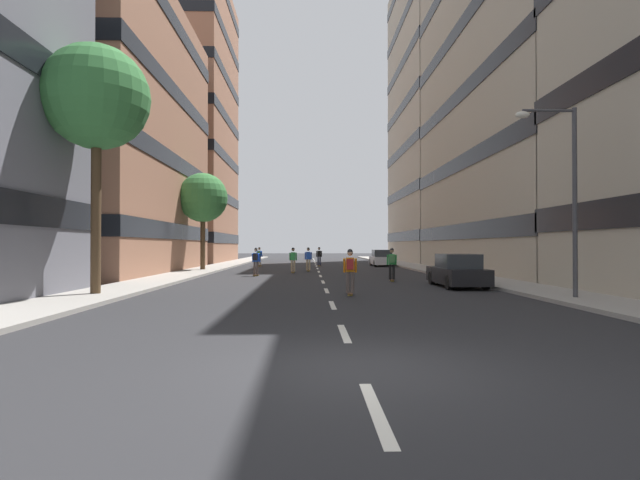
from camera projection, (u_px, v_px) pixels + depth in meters
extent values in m
plane|color=#28282B|center=(319.00, 271.00, 36.44)|extent=(173.13, 173.13, 0.00)
cube|color=#9E9991|center=(212.00, 268.00, 39.84)|extent=(2.71, 79.35, 0.14)
cube|color=#9E9991|center=(422.00, 268.00, 40.26)|extent=(2.71, 79.35, 0.14)
cube|color=silver|center=(376.00, 411.00, 5.60)|extent=(0.16, 2.20, 0.01)
cube|color=silver|center=(344.00, 333.00, 10.60)|extent=(0.16, 2.20, 0.01)
cube|color=silver|center=(332.00, 305.00, 15.60)|extent=(0.16, 2.20, 0.01)
cube|color=silver|center=(327.00, 291.00, 20.60)|extent=(0.16, 2.20, 0.01)
cube|color=silver|center=(323.00, 282.00, 25.59)|extent=(0.16, 2.20, 0.01)
cube|color=silver|center=(321.00, 276.00, 30.59)|extent=(0.16, 2.20, 0.01)
cube|color=silver|center=(319.00, 272.00, 35.59)|extent=(0.16, 2.20, 0.01)
cube|color=silver|center=(317.00, 269.00, 40.59)|extent=(0.16, 2.20, 0.01)
cube|color=silver|center=(316.00, 266.00, 45.59)|extent=(0.16, 2.20, 0.01)
cube|color=silver|center=(316.00, 264.00, 50.58)|extent=(0.16, 2.20, 0.01)
cube|color=silver|center=(315.00, 262.00, 55.58)|extent=(0.16, 2.20, 0.01)
cube|color=silver|center=(314.00, 261.00, 60.58)|extent=(0.16, 2.20, 0.01)
cube|color=silver|center=(314.00, 260.00, 65.58)|extent=(0.16, 2.20, 0.01)
cube|color=silver|center=(313.00, 259.00, 70.58)|extent=(0.16, 2.20, 0.01)
cube|color=#9E6B51|center=(89.00, 135.00, 34.24)|extent=(12.35, 20.85, 19.30)
cube|color=black|center=(88.00, 231.00, 34.16)|extent=(12.47, 20.97, 1.10)
cube|color=black|center=(88.00, 163.00, 34.22)|extent=(12.47, 20.97, 1.10)
cube|color=black|center=(89.00, 94.00, 34.27)|extent=(12.47, 20.97, 1.10)
cube|color=black|center=(89.00, 26.00, 34.33)|extent=(12.47, 20.97, 1.10)
cube|color=#9E6B51|center=(174.00, 124.00, 55.94)|extent=(12.35, 16.72, 31.76)
cube|color=black|center=(173.00, 239.00, 55.78)|extent=(12.47, 16.84, 1.10)
cube|color=black|center=(173.00, 199.00, 55.84)|extent=(12.47, 16.84, 1.10)
cube|color=black|center=(174.00, 159.00, 55.89)|extent=(12.47, 16.84, 1.10)
cube|color=black|center=(174.00, 120.00, 55.94)|extent=(12.47, 16.84, 1.10)
cube|color=black|center=(174.00, 80.00, 55.99)|extent=(12.47, 16.84, 1.10)
cube|color=black|center=(174.00, 41.00, 56.05)|extent=(12.47, 16.84, 1.10)
cube|color=black|center=(174.00, 2.00, 56.10)|extent=(12.47, 16.84, 1.10)
cube|color=#B2A893|center=(544.00, 70.00, 35.09)|extent=(12.35, 23.68, 29.07)
cube|color=black|center=(545.00, 232.00, 34.95)|extent=(12.47, 23.80, 1.10)
cube|color=black|center=(545.00, 164.00, 35.01)|extent=(12.47, 23.80, 1.10)
cube|color=black|center=(544.00, 97.00, 35.07)|extent=(12.47, 23.80, 1.10)
cube|color=black|center=(544.00, 30.00, 35.12)|extent=(12.47, 23.80, 1.10)
cube|color=#BCB29E|center=(454.00, 113.00, 56.74)|extent=(12.35, 18.72, 34.57)
cube|color=black|center=(454.00, 237.00, 56.58)|extent=(12.47, 18.84, 1.10)
cube|color=black|center=(454.00, 194.00, 56.63)|extent=(12.47, 18.84, 1.10)
cube|color=black|center=(454.00, 151.00, 56.69)|extent=(12.47, 18.84, 1.10)
cube|color=black|center=(454.00, 109.00, 56.75)|extent=(12.47, 18.84, 1.10)
cube|color=black|center=(454.00, 67.00, 56.81)|extent=(12.47, 18.84, 1.10)
cube|color=black|center=(454.00, 25.00, 56.87)|extent=(12.47, 18.84, 1.10)
cube|color=black|center=(457.00, 275.00, 22.50)|extent=(1.80, 4.40, 0.70)
cube|color=#2D3338|center=(458.00, 261.00, 22.36)|extent=(1.60, 2.10, 0.64)
cylinder|color=black|center=(432.00, 278.00, 23.93)|extent=(0.22, 0.64, 0.64)
cylinder|color=black|center=(464.00, 278.00, 23.97)|extent=(0.22, 0.64, 0.64)
cylinder|color=black|center=(449.00, 282.00, 21.03)|extent=(0.22, 0.64, 0.64)
cylinder|color=black|center=(486.00, 282.00, 21.07)|extent=(0.22, 0.64, 0.64)
cube|color=silver|center=(381.00, 260.00, 45.67)|extent=(1.80, 4.40, 0.70)
cube|color=#2D3338|center=(382.00, 253.00, 45.52)|extent=(1.60, 2.10, 0.64)
cylinder|color=black|center=(371.00, 262.00, 47.09)|extent=(0.22, 0.64, 0.64)
cylinder|color=black|center=(387.00, 262.00, 47.13)|extent=(0.22, 0.64, 0.64)
cylinder|color=black|center=(375.00, 263.00, 44.19)|extent=(0.22, 0.64, 0.64)
cylinder|color=black|center=(393.00, 263.00, 44.23)|extent=(0.22, 0.64, 0.64)
cylinder|color=#4C3823|center=(96.00, 213.00, 18.09)|extent=(0.36, 0.36, 5.93)
sphere|color=#387A3D|center=(97.00, 97.00, 18.14)|extent=(3.86, 3.86, 3.86)
cylinder|color=#4C3823|center=(203.00, 242.00, 36.47)|extent=(0.36, 0.36, 4.07)
sphere|color=#387A3D|center=(203.00, 198.00, 36.51)|extent=(3.67, 3.67, 3.67)
cylinder|color=#3F3F44|center=(575.00, 202.00, 16.75)|extent=(0.16, 0.16, 6.50)
cylinder|color=#3F3F44|center=(548.00, 111.00, 16.76)|extent=(1.80, 0.10, 0.10)
ellipsoid|color=silver|center=(523.00, 115.00, 16.74)|extent=(0.50, 0.30, 0.24)
cube|color=brown|center=(319.00, 265.00, 45.03)|extent=(0.25, 0.91, 0.02)
cylinder|color=#D8BF4C|center=(319.00, 266.00, 45.35)|extent=(0.18, 0.08, 0.07)
cylinder|color=#D8BF4C|center=(319.00, 266.00, 44.71)|extent=(0.18, 0.08, 0.07)
cylinder|color=#2D334C|center=(318.00, 261.00, 45.03)|extent=(0.15, 0.15, 0.80)
cylinder|color=#2D334C|center=(320.00, 261.00, 45.05)|extent=(0.15, 0.15, 0.80)
cube|color=black|center=(319.00, 254.00, 45.05)|extent=(0.33, 0.22, 0.55)
cylinder|color=black|center=(317.00, 254.00, 45.08)|extent=(0.10, 0.23, 0.55)
cylinder|color=black|center=(321.00, 254.00, 45.11)|extent=(0.10, 0.23, 0.55)
sphere|color=tan|center=(319.00, 249.00, 45.07)|extent=(0.22, 0.22, 0.22)
sphere|color=black|center=(319.00, 248.00, 45.07)|extent=(0.21, 0.21, 0.21)
cube|color=brown|center=(256.00, 275.00, 30.52)|extent=(0.35, 0.92, 0.02)
cylinder|color=#D8BF4C|center=(257.00, 275.00, 30.83)|extent=(0.19, 0.10, 0.07)
cylinder|color=#D8BF4C|center=(254.00, 276.00, 30.20)|extent=(0.19, 0.10, 0.07)
cylinder|color=#594C47|center=(254.00, 268.00, 30.54)|extent=(0.16, 0.16, 0.80)
cylinder|color=#594C47|center=(257.00, 268.00, 30.51)|extent=(0.16, 0.16, 0.80)
cube|color=blue|center=(256.00, 257.00, 30.53)|extent=(0.35, 0.25, 0.55)
cylinder|color=blue|center=(253.00, 258.00, 30.61)|extent=(0.13, 0.24, 0.55)
cylinder|color=blue|center=(260.00, 258.00, 30.55)|extent=(0.13, 0.24, 0.55)
sphere|color=beige|center=(256.00, 250.00, 30.56)|extent=(0.22, 0.22, 0.22)
sphere|color=black|center=(256.00, 249.00, 30.56)|extent=(0.21, 0.21, 0.21)
cube|color=black|center=(255.00, 257.00, 30.35)|extent=(0.28, 0.20, 0.40)
cube|color=brown|center=(293.00, 272.00, 34.12)|extent=(0.24, 0.91, 0.02)
cylinder|color=#D8BF4C|center=(293.00, 272.00, 34.44)|extent=(0.18, 0.08, 0.07)
cylinder|color=#D8BF4C|center=(293.00, 273.00, 33.80)|extent=(0.18, 0.08, 0.07)
cylinder|color=tan|center=(292.00, 266.00, 34.13)|extent=(0.15, 0.15, 0.80)
cylinder|color=tan|center=(294.00, 266.00, 34.13)|extent=(0.15, 0.15, 0.80)
cube|color=green|center=(293.00, 256.00, 34.14)|extent=(0.33, 0.21, 0.55)
cylinder|color=green|center=(290.00, 257.00, 34.19)|extent=(0.10, 0.23, 0.55)
cylinder|color=green|center=(296.00, 257.00, 34.18)|extent=(0.10, 0.23, 0.55)
sphere|color=#997051|center=(293.00, 250.00, 34.16)|extent=(0.22, 0.22, 0.22)
sphere|color=black|center=(293.00, 249.00, 34.16)|extent=(0.21, 0.21, 0.21)
cube|color=brown|center=(259.00, 266.00, 44.78)|extent=(0.40, 0.92, 0.02)
cylinder|color=#D8BF4C|center=(260.00, 266.00, 45.09)|extent=(0.19, 0.11, 0.07)
cylinder|color=#D8BF4C|center=(258.00, 266.00, 44.47)|extent=(0.19, 0.11, 0.07)
cylinder|color=tan|center=(258.00, 261.00, 44.80)|extent=(0.17, 0.17, 0.80)
cylinder|color=tan|center=(260.00, 261.00, 44.77)|extent=(0.17, 0.17, 0.80)
cube|color=blue|center=(259.00, 254.00, 44.79)|extent=(0.36, 0.27, 0.55)
cylinder|color=blue|center=(257.00, 254.00, 44.88)|extent=(0.14, 0.24, 0.55)
cylinder|color=blue|center=(262.00, 254.00, 44.80)|extent=(0.14, 0.24, 0.55)
sphere|color=#997051|center=(259.00, 249.00, 44.82)|extent=(0.22, 0.22, 0.22)
sphere|color=black|center=(259.00, 248.00, 44.82)|extent=(0.21, 0.21, 0.21)
cube|color=#4C8C4C|center=(259.00, 253.00, 44.62)|extent=(0.29, 0.21, 0.40)
cube|color=brown|center=(308.00, 270.00, 36.28)|extent=(0.24, 0.91, 0.02)
cylinder|color=#D8BF4C|center=(308.00, 271.00, 36.60)|extent=(0.18, 0.08, 0.07)
cylinder|color=#D8BF4C|center=(308.00, 271.00, 35.96)|extent=(0.18, 0.08, 0.07)
cylinder|color=tan|center=(307.00, 265.00, 36.28)|extent=(0.15, 0.15, 0.80)
cylinder|color=tan|center=(309.00, 265.00, 36.29)|extent=(0.15, 0.15, 0.80)
cube|color=blue|center=(308.00, 256.00, 36.29)|extent=(0.33, 0.22, 0.55)
cylinder|color=blue|center=(305.00, 256.00, 36.33)|extent=(0.10, 0.23, 0.55)
cylinder|color=blue|center=(311.00, 256.00, 36.36)|extent=(0.10, 0.23, 0.55)
sphere|color=#997051|center=(308.00, 249.00, 36.32)|extent=(0.22, 0.22, 0.22)
sphere|color=black|center=(308.00, 249.00, 36.32)|extent=(0.21, 0.21, 0.21)
cube|color=brown|center=(350.00, 293.00, 18.74)|extent=(0.28, 0.91, 0.02)
cylinder|color=#D8BF4C|center=(350.00, 293.00, 19.06)|extent=(0.19, 0.09, 0.07)
cylinder|color=#D8BF4C|center=(350.00, 295.00, 18.42)|extent=(0.19, 0.09, 0.07)
cylinder|color=#594C47|center=(348.00, 282.00, 18.75)|extent=(0.15, 0.15, 0.80)
cylinder|color=#594C47|center=(352.00, 282.00, 18.74)|extent=(0.15, 0.15, 0.80)
cube|color=orange|center=(350.00, 265.00, 18.75)|extent=(0.34, 0.23, 0.55)
cylinder|color=orange|center=(344.00, 265.00, 18.81)|extent=(0.11, 0.24, 0.55)
cylinder|color=orange|center=(356.00, 265.00, 18.79)|extent=(0.11, 0.24, 0.55)
sphere|color=tan|center=(350.00, 253.00, 18.77)|extent=(0.22, 0.22, 0.22)
sphere|color=black|center=(350.00, 252.00, 18.78)|extent=(0.21, 0.21, 0.21)
cube|color=#A52626|center=(350.00, 264.00, 18.57)|extent=(0.27, 0.18, 0.40)
cube|color=brown|center=(392.00, 280.00, 26.11)|extent=(0.29, 0.92, 0.02)
cylinder|color=#D8BF4C|center=(391.00, 280.00, 26.42)|extent=(0.19, 0.09, 0.07)
cylinder|color=#D8BF4C|center=(392.00, 281.00, 25.79)|extent=(0.19, 0.09, 0.07)
cylinder|color=black|center=(390.00, 272.00, 26.12)|extent=(0.15, 0.15, 0.80)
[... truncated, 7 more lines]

